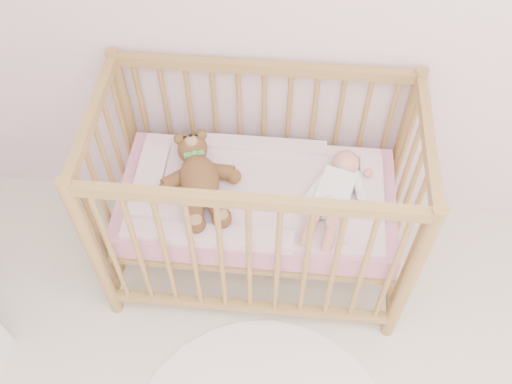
# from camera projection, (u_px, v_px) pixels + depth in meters

# --- Properties ---
(crib) EXTENTS (1.36, 0.76, 1.00)m
(crib) POSITION_uv_depth(u_px,v_px,m) (257.00, 199.00, 2.55)
(crib) COLOR #A28044
(crib) RESTS_ON floor
(mattress) EXTENTS (1.22, 0.62, 0.13)m
(mattress) POSITION_uv_depth(u_px,v_px,m) (257.00, 201.00, 2.56)
(mattress) COLOR #CA7E97
(mattress) RESTS_ON crib
(blanket) EXTENTS (1.10, 0.58, 0.06)m
(blanket) POSITION_uv_depth(u_px,v_px,m) (257.00, 191.00, 2.50)
(blanket) COLOR pink
(blanket) RESTS_ON mattress
(baby) EXTENTS (0.40, 0.59, 0.13)m
(baby) POSITION_uv_depth(u_px,v_px,m) (335.00, 190.00, 2.41)
(baby) COLOR white
(baby) RESTS_ON blanket
(teddy_bear) EXTENTS (0.53, 0.63, 0.15)m
(teddy_bear) POSITION_uv_depth(u_px,v_px,m) (199.00, 179.00, 2.44)
(teddy_bear) COLOR brown
(teddy_bear) RESTS_ON blanket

